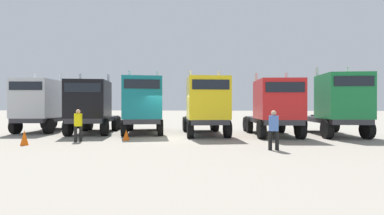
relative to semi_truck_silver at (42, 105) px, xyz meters
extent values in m
plane|color=gray|center=(9.68, -1.99, -1.94)|extent=(200.00, 200.00, 0.00)
cube|color=#333338|center=(-0.17, 1.18, -1.03)|extent=(3.04, 6.28, 0.30)
cube|color=#B7BABF|center=(0.08, -0.55, 0.44)|extent=(2.74, 2.86, 2.64)
cube|color=black|center=(0.26, -1.82, 1.24)|extent=(2.08, 0.34, 0.55)
cylinder|color=silver|center=(0.82, 1.00, 0.74)|extent=(0.20, 0.20, 3.24)
cylinder|color=silver|center=(-1.07, 0.72, 0.74)|extent=(0.20, 0.20, 3.24)
cylinder|color=#333338|center=(-0.36, 2.49, -0.82)|extent=(1.25, 1.25, 0.12)
cylinder|color=black|center=(1.25, -0.95, -1.44)|extent=(0.49, 1.05, 1.01)
cylinder|color=black|center=(-0.93, -1.27, -1.44)|extent=(0.49, 1.05, 1.01)
cylinder|color=black|center=(0.71, 2.73, -1.44)|extent=(0.49, 1.05, 1.01)
cylinder|color=black|center=(-1.46, 2.42, -1.44)|extent=(0.49, 1.05, 1.01)
cylinder|color=black|center=(0.56, 3.82, -1.44)|extent=(0.49, 1.05, 1.01)
cylinder|color=black|center=(-1.62, 3.50, -1.44)|extent=(0.49, 1.05, 1.01)
cube|color=#333338|center=(3.99, 0.21, -0.98)|extent=(3.40, 6.05, 0.30)
cube|color=black|center=(4.36, -1.42, 0.36)|extent=(2.86, 2.84, 2.39)
cube|color=black|center=(4.62, -2.60, 1.03)|extent=(2.06, 0.50, 0.55)
cylinder|color=silver|center=(4.99, 0.08, 0.66)|extent=(0.22, 0.22, 2.99)
cylinder|color=silver|center=(3.14, -0.33, 0.66)|extent=(0.22, 0.22, 2.99)
cylinder|color=#333338|center=(3.71, 1.43, -0.77)|extent=(1.32, 1.32, 0.12)
cylinder|color=black|center=(5.54, -1.65, -1.41)|extent=(0.58, 1.12, 1.06)
cylinder|color=black|center=(3.39, -2.14, -1.41)|extent=(0.58, 1.12, 1.06)
cylinder|color=black|center=(4.79, 1.67, -1.41)|extent=(0.58, 1.12, 1.06)
cylinder|color=black|center=(2.64, 1.18, -1.41)|extent=(0.58, 1.12, 1.06)
cylinder|color=black|center=(4.54, 2.74, -1.41)|extent=(0.58, 1.12, 1.06)
cylinder|color=black|center=(2.40, 2.26, -1.41)|extent=(0.58, 1.12, 1.06)
cube|color=#333338|center=(7.30, 0.79, -1.01)|extent=(3.76, 6.49, 0.30)
cube|color=#14727A|center=(7.80, -0.99, 0.45)|extent=(2.97, 3.00, 2.63)
cube|color=black|center=(8.13, -2.18, 1.24)|extent=(2.03, 0.60, 0.55)
cylinder|color=silver|center=(8.34, 0.59, 0.75)|extent=(0.22, 0.22, 3.23)
cylinder|color=silver|center=(6.51, 0.08, 0.75)|extent=(0.22, 0.22, 3.23)
cylinder|color=#333338|center=(6.94, 2.09, -0.80)|extent=(1.35, 1.35, 0.12)
cylinder|color=black|center=(9.00, -1.19, -1.43)|extent=(0.61, 1.09, 1.03)
cylinder|color=black|center=(6.88, -1.78, -1.43)|extent=(0.61, 1.09, 1.03)
cylinder|color=black|center=(7.97, 2.49, -1.43)|extent=(0.61, 1.09, 1.03)
cylinder|color=black|center=(5.85, 1.90, -1.43)|extent=(0.61, 1.09, 1.03)
cylinder|color=black|center=(7.68, 3.55, -1.43)|extent=(0.61, 1.09, 1.03)
cylinder|color=black|center=(5.56, 2.96, -1.43)|extent=(0.61, 1.09, 1.03)
cube|color=#333338|center=(11.60, 0.38, -1.00)|extent=(3.42, 6.52, 0.30)
cube|color=yellow|center=(11.98, -1.43, 0.40)|extent=(2.86, 2.95, 2.50)
cube|color=black|center=(12.24, -2.68, 1.13)|extent=(2.06, 0.47, 0.55)
cylinder|color=silver|center=(12.62, 0.14, 0.70)|extent=(0.21, 0.21, 3.10)
cylinder|color=silver|center=(10.76, -0.24, 0.70)|extent=(0.21, 0.21, 3.10)
cylinder|color=#333338|center=(11.32, 1.72, -0.79)|extent=(1.30, 1.30, 0.12)
cylinder|color=black|center=(13.17, -1.75, -1.42)|extent=(0.56, 1.09, 1.04)
cylinder|color=black|center=(11.02, -2.20, -1.42)|extent=(0.56, 1.09, 1.04)
cylinder|color=black|center=(12.37, 2.08, -1.42)|extent=(0.56, 1.09, 1.04)
cylinder|color=black|center=(10.22, 1.63, -1.42)|extent=(0.56, 1.09, 1.04)
cylinder|color=black|center=(12.15, 3.15, -1.42)|extent=(0.56, 1.09, 1.04)
cylinder|color=black|center=(9.99, 2.70, -1.42)|extent=(0.56, 1.09, 1.04)
cube|color=#333338|center=(15.96, 0.25, -0.98)|extent=(2.74, 5.98, 0.30)
cube|color=red|center=(16.12, -1.39, 0.32)|extent=(2.63, 2.71, 2.30)
cube|color=black|center=(16.24, -2.65, 0.94)|extent=(2.09, 0.24, 0.55)
cylinder|color=silver|center=(16.93, 0.09, 0.62)|extent=(0.20, 0.20, 2.90)
cylinder|color=silver|center=(15.04, -0.09, 0.62)|extent=(0.20, 0.20, 2.90)
cylinder|color=#333338|center=(15.84, 1.52, -0.77)|extent=(1.20, 1.20, 0.12)
cylinder|color=black|center=(17.27, -1.83, -1.41)|extent=(0.45, 1.09, 1.06)
cylinder|color=black|center=(15.08, -2.04, -1.41)|extent=(0.45, 1.09, 1.06)
cylinder|color=black|center=(16.93, 1.65, -1.41)|extent=(0.45, 1.09, 1.06)
cylinder|color=black|center=(14.74, 1.44, -1.41)|extent=(0.45, 1.09, 1.06)
cylinder|color=black|center=(16.83, 2.74, -1.41)|extent=(0.45, 1.09, 1.06)
cylinder|color=black|center=(14.64, 2.53, -1.41)|extent=(0.45, 1.09, 1.06)
cube|color=#333338|center=(19.81, 0.99, -0.96)|extent=(2.47, 6.37, 0.30)
cube|color=#197238|center=(19.90, -0.99, 0.50)|extent=(2.50, 2.43, 2.61)
cube|color=black|center=(19.95, -2.17, 1.28)|extent=(2.10, 0.13, 0.55)
cylinder|color=silver|center=(20.79, 0.37, 0.80)|extent=(0.19, 0.19, 3.21)
cylinder|color=silver|center=(18.89, 0.28, 0.80)|extent=(0.19, 0.19, 3.21)
cylinder|color=#333338|center=(19.75, 2.37, -0.75)|extent=(1.15, 1.15, 0.12)
cylinder|color=black|center=(21.01, -1.40, -1.40)|extent=(0.40, 1.10, 1.09)
cylinder|color=black|center=(18.82, -1.50, -1.40)|extent=(0.40, 1.10, 1.09)
cylinder|color=black|center=(20.84, 2.58, -1.40)|extent=(0.40, 1.10, 1.09)
cylinder|color=black|center=(18.64, 2.48, -1.40)|extent=(0.40, 1.10, 1.09)
cylinder|color=black|center=(20.79, 3.68, -1.40)|extent=(0.40, 1.10, 1.09)
cylinder|color=black|center=(18.60, 3.58, -1.40)|extent=(0.40, 1.10, 1.09)
cylinder|color=black|center=(5.46, -4.26, -1.53)|extent=(0.22, 0.22, 0.82)
cylinder|color=black|center=(5.31, -4.49, -1.53)|extent=(0.22, 0.22, 0.82)
cylinder|color=yellow|center=(5.38, -4.38, -0.80)|extent=(0.55, 0.55, 0.65)
sphere|color=tan|center=(5.38, -4.38, -0.36)|extent=(0.22, 0.22, 0.22)
cylinder|color=black|center=(14.89, -5.84, -1.54)|extent=(0.16, 0.16, 0.82)
cylinder|color=black|center=(15.17, -5.85, -1.54)|extent=(0.16, 0.16, 0.82)
cylinder|color=#4C74C6|center=(15.03, -5.84, -0.81)|extent=(0.41, 0.41, 0.65)
sphere|color=tan|center=(15.03, -5.84, -0.37)|extent=(0.22, 0.22, 0.22)
cone|color=#F2590C|center=(3.55, -5.86, -1.58)|extent=(0.36, 0.36, 0.73)
cone|color=#F2590C|center=(7.65, -3.49, -1.65)|extent=(0.36, 0.36, 0.58)
camera|label=1|loc=(12.91, -17.07, -0.10)|focal=24.17mm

